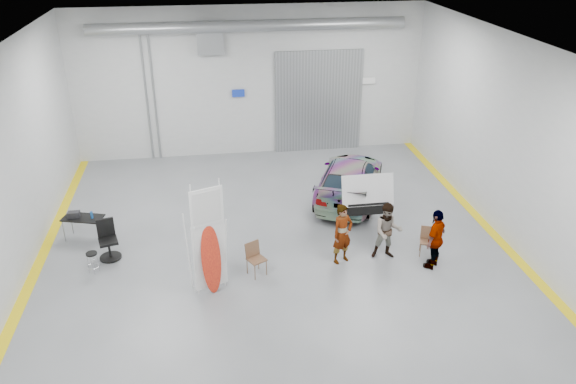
{
  "coord_description": "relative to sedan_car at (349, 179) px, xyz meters",
  "views": [
    {
      "loc": [
        -1.8,
        -14.05,
        8.92
      ],
      "look_at": [
        0.46,
        0.93,
        1.5
      ],
      "focal_mm": 35.0,
      "sensor_mm": 36.0,
      "label": 1
    }
  ],
  "objects": [
    {
      "name": "shop_stool",
      "position": [
        -8.19,
        -3.57,
        -0.39
      ],
      "size": [
        0.32,
        0.32,
        0.63
      ],
      "rotation": [
        0.0,
        0.0,
        -0.35
      ],
      "color": "black",
      "rests_on": "ground"
    },
    {
      "name": "sedan_car",
      "position": [
        0.0,
        0.0,
        0.0
      ],
      "size": [
        3.68,
        5.24,
        1.41
      ],
      "primitive_type": "imported",
      "rotation": [
        0.0,
        0.0,
        2.75
      ],
      "color": "white",
      "rests_on": "ground"
    },
    {
      "name": "folding_chair_near",
      "position": [
        -3.7,
        -4.33,
        -0.41
      ],
      "size": [
        0.6,
        0.65,
        0.94
      ],
      "rotation": [
        0.0,
        0.0,
        0.5
      ],
      "color": "brown",
      "rests_on": "ground"
    },
    {
      "name": "room_shell",
      "position": [
        -2.75,
        -1.06,
        3.37
      ],
      "size": [
        14.02,
        16.18,
        6.01
      ],
      "color": "#B0B2B4",
      "rests_on": "ground"
    },
    {
      "name": "person_c",
      "position": [
        1.27,
        -4.69,
        0.2
      ],
      "size": [
        1.05,
        1.04,
        1.81
      ],
      "primitive_type": "imported",
      "rotation": [
        0.0,
        0.0,
        3.92
      ],
      "color": "brown",
      "rests_on": "ground"
    },
    {
      "name": "person_b",
      "position": [
        0.11,
        -4.01,
        0.16
      ],
      "size": [
        0.93,
        0.77,
        1.72
      ],
      "primitive_type": "imported",
      "rotation": [
        0.0,
        0.0,
        -0.15
      ],
      "color": "slate",
      "rests_on": "ground"
    },
    {
      "name": "office_chair",
      "position": [
        -7.83,
        -2.82,
        -0.19
      ],
      "size": [
        0.63,
        0.65,
        1.17
      ],
      "rotation": [
        0.0,
        0.0,
        0.25
      ],
      "color": "black",
      "rests_on": "ground"
    },
    {
      "name": "work_table",
      "position": [
        -8.79,
        -1.63,
        0.05
      ],
      "size": [
        1.31,
        0.91,
        0.97
      ],
      "rotation": [
        0.0,
        0.0,
        -0.29
      ],
      "color": "gray",
      "rests_on": "ground"
    },
    {
      "name": "surfboard_display",
      "position": [
        -5.03,
        -4.93,
        0.59
      ],
      "size": [
        0.86,
        0.47,
        3.19
      ],
      "rotation": [
        0.0,
        0.0,
        0.35
      ],
      "color": "white",
      "rests_on": "ground"
    },
    {
      "name": "folding_chair_far",
      "position": [
        1.31,
        -4.05,
        -0.44
      ],
      "size": [
        0.51,
        0.54,
        0.84
      ],
      "rotation": [
        0.0,
        0.0,
        -0.35
      ],
      "color": "brown",
      "rests_on": "ground"
    },
    {
      "name": "ground",
      "position": [
        -2.99,
        -3.28,
        -0.7
      ],
      "size": [
        16.0,
        16.0,
        0.0
      ],
      "primitive_type": "plane",
      "color": "slate",
      "rests_on": "ground"
    },
    {
      "name": "person_a",
      "position": [
        -1.23,
        -4.03,
        0.2
      ],
      "size": [
        0.78,
        0.67,
        1.81
      ],
      "primitive_type": "imported",
      "rotation": [
        0.0,
        0.0,
        0.44
      ],
      "color": "#8A5F4B",
      "rests_on": "ground"
    },
    {
      "name": "trunk_lid",
      "position": [
        0.0,
        -2.18,
        0.72
      ],
      "size": [
        1.64,
        1.0,
        0.04
      ],
      "primitive_type": "cube",
      "color": "silver",
      "rests_on": "sedan_car"
    }
  ]
}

